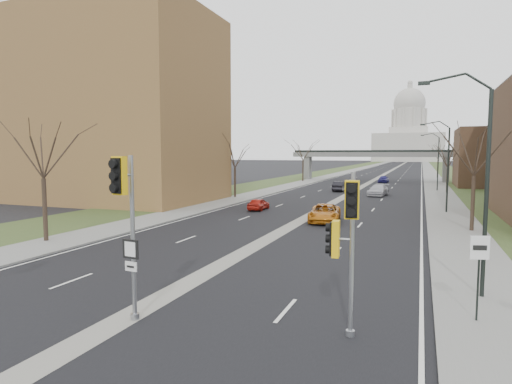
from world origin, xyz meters
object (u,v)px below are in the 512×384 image
Objects in this scene: signal_pole_median at (125,207)px; car_right_mid at (378,190)px; signal_pole_right at (346,231)px; car_right_far at (383,179)px; speed_limit_sign at (479,262)px; car_left_far at (340,186)px; car_left_near at (259,204)px; car_right_near at (325,213)px.

car_right_mid is (3.74, 48.29, -3.17)m from signal_pole_median.
signal_pole_right is 74.14m from car_right_far.
car_right_far is at bearing 100.25° from car_right_mid.
car_left_far is at bearing 88.64° from speed_limit_sign.
signal_pole_right is 0.97× the size of car_right_mid.
signal_pole_median is at bearing 100.66° from car_left_near.
car_left_far is at bearing -97.70° from car_right_far.
car_right_far is (2.25, 75.36, -3.21)m from signal_pole_median.
signal_pole_right is at bearing -78.95° from car_right_mid.
car_left_far is at bearing 95.16° from signal_pole_right.
car_left_near is (-6.21, 28.74, -3.32)m from signal_pole_median.
car_right_far is (8.46, 46.62, 0.11)m from car_left_near.
car_right_near is at bearing -87.79° from car_right_mid.
car_left_far is 0.87× the size of car_right_near.
car_left_near is 47.38m from car_right_far.
car_right_near is at bearing -86.51° from car_right_far.
car_left_far is (3.85, 24.69, 0.15)m from car_left_near.
signal_pole_median is 1.07× the size of car_right_mid.
car_right_mid reaches higher than car_right_near.
signal_pole_right is at bearing -82.17° from car_right_far.
car_left_far is 0.87× the size of car_right_mid.
car_left_far is 1.09× the size of car_right_far.
speed_limit_sign is at bearing -73.63° from car_right_mid.
car_right_far is at bearing 93.24° from signal_pole_median.
car_left_far is at bearing 146.94° from car_right_mid.
car_left_near is at bearing 139.50° from car_right_near.
signal_pole_right is 52.91m from car_left_far.
signal_pole_median is 1.56× the size of car_left_near.
car_left_near is 0.68× the size of car_right_mid.
signal_pole_median reaches higher than car_right_near.
signal_pole_median reaches higher than car_right_mid.
speed_limit_sign is 0.54× the size of car_right_near.
signal_pole_right is 1.79× the size of speed_limit_sign.
car_right_mid is 27.11m from car_right_far.
speed_limit_sign is 44.74m from car_right_mid.
car_right_far is (-8.71, 71.21, -1.38)m from speed_limit_sign.
speed_limit_sign is at bearing 123.38° from car_left_near.
speed_limit_sign is at bearing -72.17° from car_right_near.
car_right_far is at bearing -101.82° from car_left_near.
signal_pole_median is 48.54m from car_right_mid.
car_right_near is (1.64, 23.67, -3.19)m from signal_pole_median.
signal_pole_median is at bearing -175.73° from speed_limit_sign.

